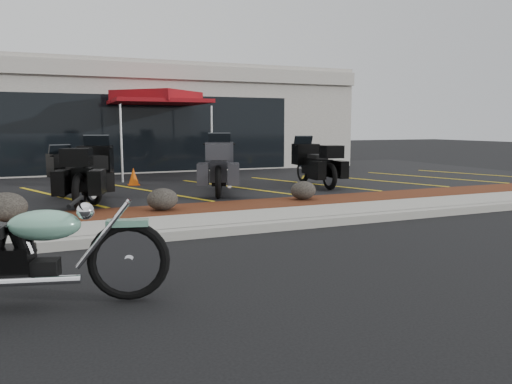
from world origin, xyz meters
name	(u,v)px	position (x,y,z in m)	size (l,w,h in m)	color
ground	(231,248)	(0.00, 0.00, 0.00)	(90.00, 90.00, 0.00)	black
curb	(212,231)	(0.00, 0.90, 0.07)	(24.00, 0.25, 0.15)	gray
sidewalk	(200,224)	(0.00, 1.60, 0.07)	(24.00, 1.20, 0.15)	gray
mulch_bed	(182,212)	(0.00, 2.80, 0.08)	(24.00, 1.20, 0.16)	#3B180D
upper_lot	(136,184)	(0.00, 8.20, 0.07)	(26.00, 9.60, 0.15)	black
dealership_building	(108,120)	(0.00, 14.47, 2.01)	(18.00, 8.16, 4.00)	gray
boulder_left	(5,207)	(-3.10, 2.63, 0.41)	(0.71, 0.59, 0.50)	black
boulder_mid	(162,199)	(-0.40, 2.75, 0.37)	(0.60, 0.50, 0.43)	black
boulder_right	(303,190)	(2.76, 2.93, 0.36)	(0.57, 0.48, 0.41)	black
hero_cruiser	(129,249)	(-1.71, -1.67, 0.54)	(3.08, 0.78, 1.08)	#6DAA8E
touring_black_front	(61,171)	(-2.13, 5.35, 0.76)	(2.08, 0.79, 1.21)	black
touring_black_mid	(98,166)	(-1.36, 5.07, 0.86)	(2.45, 0.94, 1.43)	black
touring_grey	(220,161)	(1.71, 5.52, 0.88)	(2.49, 0.95, 1.45)	#2F2F34
touring_black_rear	(303,159)	(4.33, 5.85, 0.82)	(2.31, 0.88, 1.35)	black
traffic_cone	(134,176)	(-0.23, 7.19, 0.39)	(0.29, 0.29, 0.48)	#D94F07
popup_canopy	(157,99)	(0.96, 9.40, 2.61)	(3.09, 3.09, 2.71)	silver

